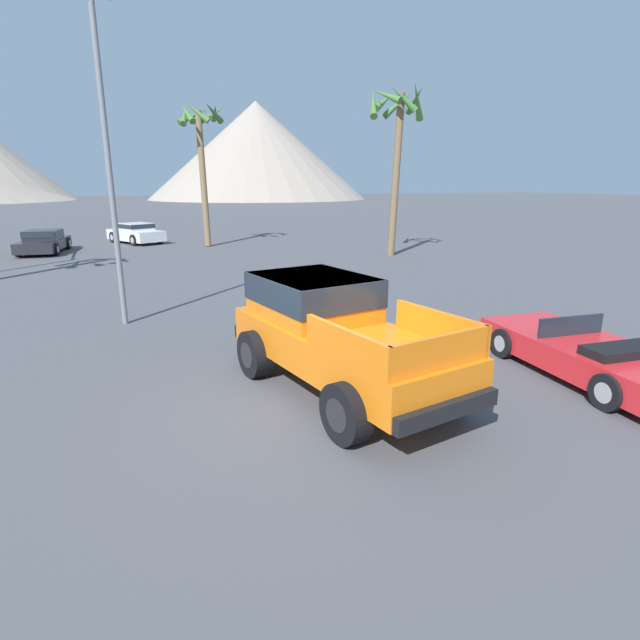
# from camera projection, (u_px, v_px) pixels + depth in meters

# --- Properties ---
(ground_plane) EXTENTS (320.00, 320.00, 0.00)m
(ground_plane) POSITION_uv_depth(u_px,v_px,m) (321.00, 396.00, 8.69)
(ground_plane) COLOR #4C4C51
(orange_pickup_truck) EXTENTS (2.92, 5.35, 1.94)m
(orange_pickup_truck) POSITION_uv_depth(u_px,v_px,m) (331.00, 328.00, 8.88)
(orange_pickup_truck) COLOR orange
(orange_pickup_truck) RESTS_ON ground_plane
(red_convertible_car) EXTENTS (2.26, 4.50, 1.06)m
(red_convertible_car) POSITION_uv_depth(u_px,v_px,m) (587.00, 355.00, 9.51)
(red_convertible_car) COLOR red
(red_convertible_car) RESTS_ON ground_plane
(parked_car_white) EXTENTS (3.36, 4.46, 1.23)m
(parked_car_white) POSITION_uv_depth(u_px,v_px,m) (136.00, 233.00, 30.89)
(parked_car_white) COLOR white
(parked_car_white) RESTS_ON ground_plane
(parked_car_dark) EXTENTS (2.47, 4.67, 1.19)m
(parked_car_dark) POSITION_uv_depth(u_px,v_px,m) (44.00, 241.00, 26.59)
(parked_car_dark) COLOR #232328
(parked_car_dark) RESTS_ON ground_plane
(street_lamp_post) EXTENTS (0.90, 0.24, 7.84)m
(street_lamp_post) POSITION_uv_depth(u_px,v_px,m) (106.00, 135.00, 11.95)
(street_lamp_post) COLOR slate
(street_lamp_post) RESTS_ON ground_plane
(palm_tree_tall) EXTENTS (2.80, 2.87, 7.92)m
(palm_tree_tall) POSITION_uv_depth(u_px,v_px,m) (201.00, 140.00, 28.00)
(palm_tree_tall) COLOR brown
(palm_tree_tall) RESTS_ON ground_plane
(palm_tree_short) EXTENTS (3.01, 2.86, 8.15)m
(palm_tree_short) POSITION_uv_depth(u_px,v_px,m) (397.00, 131.00, 24.08)
(palm_tree_short) COLOR brown
(palm_tree_short) RESTS_ON ground_plane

